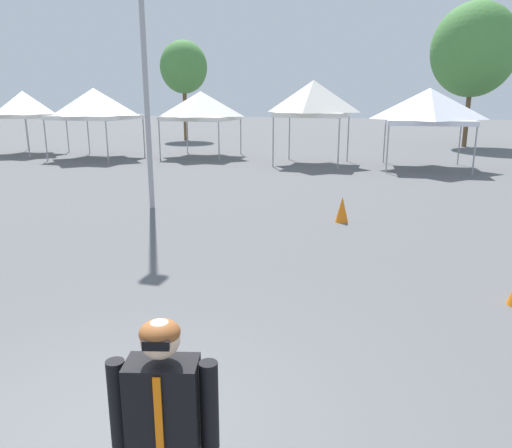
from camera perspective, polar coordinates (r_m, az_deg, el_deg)
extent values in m
plane|color=#5B5B5E|center=(4.97, -16.77, -23.17)|extent=(140.00, 140.00, 0.00)
cylinder|color=#9E9EA3|center=(27.41, -24.92, 9.16)|extent=(0.06, 0.06, 2.11)
cylinder|color=#9E9EA3|center=(31.45, -25.04, 9.67)|extent=(0.06, 0.06, 2.11)
cylinder|color=#9E9EA3|center=(29.52, -21.01, 9.83)|extent=(0.06, 0.06, 2.11)
pyramid|color=white|center=(29.37, -25.34, 12.62)|extent=(3.24, 3.24, 1.18)
cube|color=white|center=(29.38, -25.19, 11.28)|extent=(3.21, 3.21, 0.20)
cylinder|color=#9E9EA3|center=(25.67, -23.20, 9.07)|extent=(0.06, 0.06, 2.12)
cylinder|color=#9E9EA3|center=(23.68, -16.88, 9.24)|extent=(0.06, 0.06, 2.12)
cylinder|color=#9E9EA3|center=(28.32, -18.86, 9.86)|extent=(0.06, 0.06, 2.12)
cylinder|color=#9E9EA3|center=(26.53, -12.87, 10.00)|extent=(0.06, 0.06, 2.12)
pyramid|color=white|center=(25.92, -18.25, 13.32)|extent=(3.60, 3.60, 1.28)
cube|color=white|center=(25.94, -18.12, 11.68)|extent=(3.56, 3.56, 0.20)
cylinder|color=#9E9EA3|center=(24.91, -11.12, 9.73)|extent=(0.06, 0.06, 2.04)
cylinder|color=#9E9EA3|center=(23.58, -4.32, 9.70)|extent=(0.06, 0.06, 2.04)
cylinder|color=#9E9EA3|center=(27.69, -8.00, 10.32)|extent=(0.06, 0.06, 2.04)
cylinder|color=#9E9EA3|center=(26.50, -1.78, 10.26)|extent=(0.06, 0.06, 2.04)
pyramid|color=white|center=(25.55, -6.41, 13.68)|extent=(3.41, 3.41, 1.22)
cube|color=white|center=(25.57, -6.37, 12.09)|extent=(3.38, 3.38, 0.20)
cylinder|color=#9E9EA3|center=(21.64, 2.00, 9.67)|extent=(0.06, 0.06, 2.32)
cylinder|color=#9E9EA3|center=(21.03, 9.56, 9.34)|extent=(0.06, 0.06, 2.32)
cylinder|color=#9E9EA3|center=(24.37, 3.89, 10.20)|extent=(0.06, 0.06, 2.32)
cylinder|color=#9E9EA3|center=(23.83, 10.62, 9.89)|extent=(0.06, 0.06, 2.32)
pyramid|color=white|center=(22.60, 6.66, 14.49)|extent=(3.12, 3.12, 1.38)
cube|color=white|center=(22.61, 6.60, 12.49)|extent=(3.09, 3.09, 0.20)
cylinder|color=#9E9EA3|center=(20.60, 14.99, 8.61)|extent=(0.06, 0.06, 2.08)
cylinder|color=#9E9EA3|center=(21.01, 24.03, 7.96)|extent=(0.06, 0.06, 2.08)
cylinder|color=#9E9EA3|center=(23.87, 14.67, 9.38)|extent=(0.06, 0.06, 2.08)
cylinder|color=#9E9EA3|center=(24.22, 22.52, 8.82)|extent=(0.06, 0.06, 2.08)
pyramid|color=white|center=(22.28, 19.42, 13.01)|extent=(3.62, 3.62, 1.26)
cube|color=white|center=(22.30, 19.26, 11.14)|extent=(3.59, 3.59, 0.20)
cube|color=black|center=(3.14, -10.63, -20.17)|extent=(0.46, 0.33, 0.60)
cylinder|color=black|center=(3.19, -15.68, -19.41)|extent=(0.11, 0.11, 0.56)
cylinder|color=black|center=(3.08, -5.42, -20.20)|extent=(0.11, 0.11, 0.56)
sphere|color=beige|center=(2.91, -11.05, -12.93)|extent=(0.23, 0.23, 0.23)
ellipsoid|color=brown|center=(2.89, -11.09, -12.23)|extent=(0.23, 0.23, 0.14)
cube|color=black|center=(2.81, -11.55, -13.65)|extent=(0.15, 0.06, 0.06)
cube|color=orange|center=(3.00, -11.25, -20.80)|extent=(0.05, 0.02, 0.46)
cylinder|color=#9E9EA3|center=(13.71, -12.96, 20.64)|extent=(0.14, 0.14, 9.06)
cylinder|color=brown|center=(33.18, 23.25, 11.41)|extent=(0.28, 0.28, 3.69)
ellipsoid|color=#47843D|center=(33.27, 23.93, 17.96)|extent=(4.93, 4.93, 5.42)
cylinder|color=brown|center=(35.92, -8.19, 12.56)|extent=(0.28, 0.28, 3.68)
ellipsoid|color=#47843D|center=(35.96, -8.38, 17.55)|extent=(3.24, 3.24, 3.56)
cone|color=orange|center=(12.23, 9.94, 1.67)|extent=(0.32, 0.32, 0.63)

